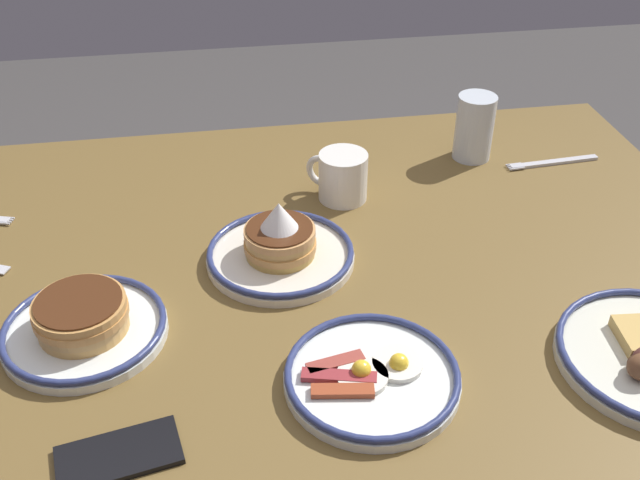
{
  "coord_description": "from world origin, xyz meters",
  "views": [
    {
      "loc": [
        0.13,
        0.94,
        1.47
      ],
      "look_at": [
        -0.02,
        -0.01,
        0.79
      ],
      "focal_mm": 41.55,
      "sensor_mm": 36.0,
      "label": 1
    }
  ],
  "objects_px": {
    "plate_near_main": "(280,248)",
    "cell_phone": "(119,455)",
    "drinking_glass": "(474,130)",
    "plate_center_pancakes": "(83,324)",
    "plate_far_side": "(372,376)",
    "coffee_mug": "(342,176)",
    "fork_far": "(552,162)"
  },
  "relations": [
    {
      "from": "coffee_mug",
      "to": "plate_center_pancakes",
      "type": "bearing_deg",
      "value": 35.9
    },
    {
      "from": "plate_near_main",
      "to": "drinking_glass",
      "type": "bearing_deg",
      "value": -145.58
    },
    {
      "from": "plate_near_main",
      "to": "fork_far",
      "type": "height_order",
      "value": "plate_near_main"
    },
    {
      "from": "fork_far",
      "to": "drinking_glass",
      "type": "bearing_deg",
      "value": -19.81
    },
    {
      "from": "plate_center_pancakes",
      "to": "cell_phone",
      "type": "height_order",
      "value": "plate_center_pancakes"
    },
    {
      "from": "plate_near_main",
      "to": "coffee_mug",
      "type": "distance_m",
      "value": 0.22
    },
    {
      "from": "plate_near_main",
      "to": "plate_center_pancakes",
      "type": "height_order",
      "value": "plate_near_main"
    },
    {
      "from": "plate_near_main",
      "to": "cell_phone",
      "type": "bearing_deg",
      "value": 56.63
    },
    {
      "from": "plate_far_side",
      "to": "fork_far",
      "type": "relative_size",
      "value": 1.21
    },
    {
      "from": "plate_far_side",
      "to": "drinking_glass",
      "type": "height_order",
      "value": "drinking_glass"
    },
    {
      "from": "cell_phone",
      "to": "plate_far_side",
      "type": "bearing_deg",
      "value": -178.66
    },
    {
      "from": "plate_center_pancakes",
      "to": "plate_far_side",
      "type": "relative_size",
      "value": 0.99
    },
    {
      "from": "fork_far",
      "to": "plate_near_main",
      "type": "bearing_deg",
      "value": 22.3
    },
    {
      "from": "plate_far_side",
      "to": "fork_far",
      "type": "height_order",
      "value": "plate_far_side"
    },
    {
      "from": "plate_far_side",
      "to": "coffee_mug",
      "type": "bearing_deg",
      "value": -95.71
    },
    {
      "from": "cell_phone",
      "to": "fork_far",
      "type": "xyz_separation_m",
      "value": [
        -0.8,
        -0.59,
        -0.0
      ]
    },
    {
      "from": "coffee_mug",
      "to": "plate_far_side",
      "type": "bearing_deg",
      "value": 84.29
    },
    {
      "from": "plate_near_main",
      "to": "plate_center_pancakes",
      "type": "xyz_separation_m",
      "value": [
        0.29,
        0.13,
        -0.0
      ]
    },
    {
      "from": "drinking_glass",
      "to": "cell_phone",
      "type": "height_order",
      "value": "drinking_glass"
    },
    {
      "from": "coffee_mug",
      "to": "fork_far",
      "type": "distance_m",
      "value": 0.44
    },
    {
      "from": "plate_center_pancakes",
      "to": "drinking_glass",
      "type": "bearing_deg",
      "value": -149.5
    },
    {
      "from": "plate_near_main",
      "to": "plate_far_side",
      "type": "relative_size",
      "value": 1.02
    },
    {
      "from": "plate_far_side",
      "to": "coffee_mug",
      "type": "xyz_separation_m",
      "value": [
        -0.05,
        -0.46,
        0.03
      ]
    },
    {
      "from": "plate_near_main",
      "to": "cell_phone",
      "type": "relative_size",
      "value": 1.65
    },
    {
      "from": "plate_near_main",
      "to": "drinking_glass",
      "type": "height_order",
      "value": "drinking_glass"
    },
    {
      "from": "plate_center_pancakes",
      "to": "coffee_mug",
      "type": "xyz_separation_m",
      "value": [
        -0.42,
        -0.31,
        0.02
      ]
    },
    {
      "from": "coffee_mug",
      "to": "drinking_glass",
      "type": "xyz_separation_m",
      "value": [
        -0.28,
        -0.11,
        0.01
      ]
    },
    {
      "from": "plate_near_main",
      "to": "coffee_mug",
      "type": "xyz_separation_m",
      "value": [
        -0.13,
        -0.17,
        0.02
      ]
    },
    {
      "from": "plate_near_main",
      "to": "fork_far",
      "type": "bearing_deg",
      "value": -157.7
    },
    {
      "from": "plate_center_pancakes",
      "to": "drinking_glass",
      "type": "height_order",
      "value": "drinking_glass"
    },
    {
      "from": "plate_far_side",
      "to": "plate_near_main",
      "type": "bearing_deg",
      "value": -73.25
    },
    {
      "from": "drinking_glass",
      "to": "fork_far",
      "type": "distance_m",
      "value": 0.17
    }
  ]
}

